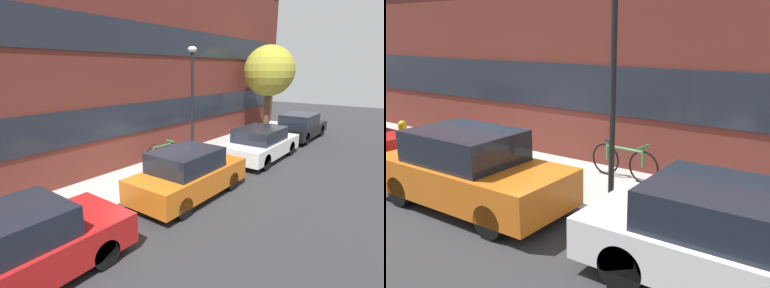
% 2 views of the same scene
% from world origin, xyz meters
% --- Properties ---
extents(ground_plane, '(56.00, 56.00, 0.00)m').
position_xyz_m(ground_plane, '(0.00, 0.00, 0.00)').
color(ground_plane, '#2B2B2D').
extents(sidewalk_strip, '(28.00, 2.26, 0.11)m').
position_xyz_m(sidewalk_strip, '(0.00, 1.13, 0.06)').
color(sidewalk_strip, '#9E9E99').
rests_on(sidewalk_strip, ground_plane).
extents(rowhouse_facade, '(28.00, 1.02, 8.63)m').
position_xyz_m(rowhouse_facade, '(0.00, 2.70, 4.32)').
color(rowhouse_facade, maroon).
rests_on(rowhouse_facade, ground_plane).
extents(parked_car_red, '(3.99, 1.73, 1.40)m').
position_xyz_m(parked_car_red, '(-4.47, -1.05, 0.68)').
color(parked_car_red, '#AD1919').
rests_on(parked_car_red, ground_plane).
extents(parked_car_orange, '(3.80, 1.65, 1.45)m').
position_xyz_m(parked_car_orange, '(0.32, -1.05, 0.70)').
color(parked_car_orange, '#D16619').
rests_on(parked_car_orange, ground_plane).
extents(parked_car_white, '(4.13, 1.76, 1.34)m').
position_xyz_m(parked_car_white, '(5.16, -1.05, 0.67)').
color(parked_car_white, silver).
rests_on(parked_car_white, ground_plane).
extents(parked_car_black, '(4.21, 1.72, 1.36)m').
position_xyz_m(parked_car_black, '(9.99, -1.05, 0.68)').
color(parked_car_black, black).
rests_on(parked_car_black, ground_plane).
extents(fire_hydrant, '(0.57, 0.32, 0.76)m').
position_xyz_m(fire_hydrant, '(-4.09, 0.49, 0.50)').
color(fire_hydrant, gold).
rests_on(fire_hydrant, sidewalk_strip).
extents(bicycle, '(1.66, 0.44, 0.81)m').
position_xyz_m(bicycle, '(2.06, 1.64, 0.51)').
color(bicycle, black).
rests_on(bicycle, sidewalk_strip).
extents(street_tree, '(2.69, 2.69, 4.82)m').
position_xyz_m(street_tree, '(9.47, 0.65, 3.56)').
color(street_tree, brown).
rests_on(street_tree, sidewalk_strip).
extents(lamp_post, '(0.32, 0.32, 4.31)m').
position_xyz_m(lamp_post, '(2.44, 0.44, 2.80)').
color(lamp_post, black).
rests_on(lamp_post, sidewalk_strip).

